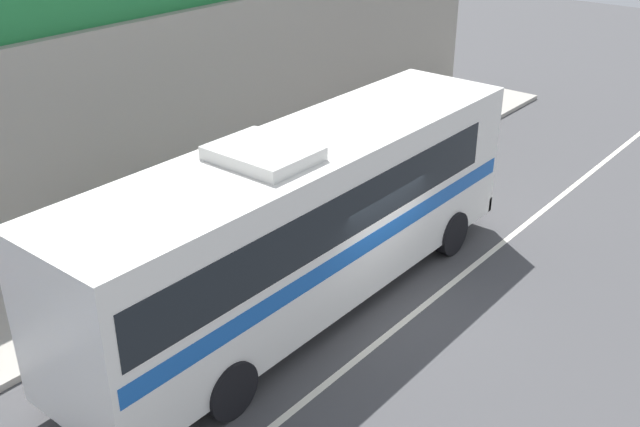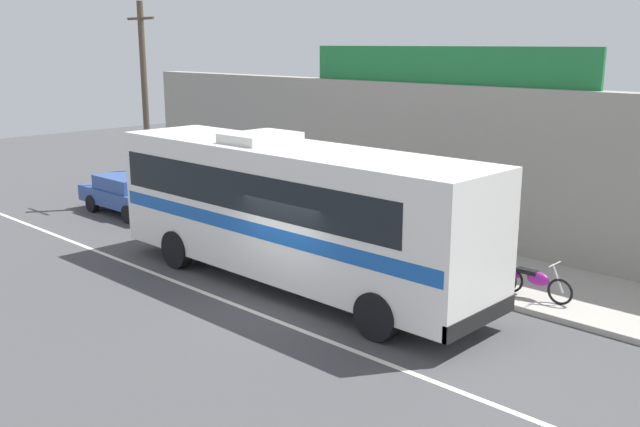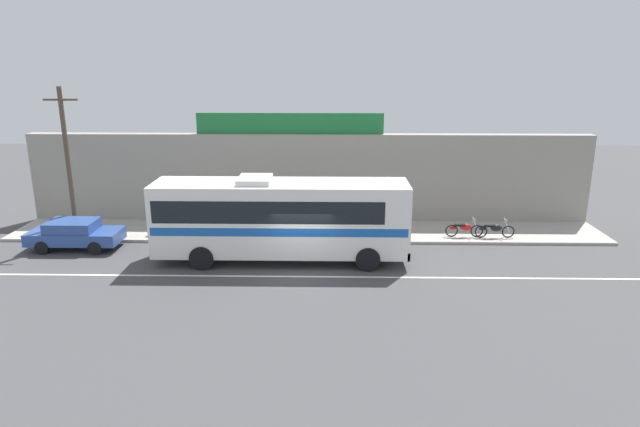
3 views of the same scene
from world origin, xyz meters
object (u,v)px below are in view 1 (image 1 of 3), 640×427
Objects in this scene: motorcycle_blue at (314,185)px; pedestrian_far_left at (150,213)px; intercity_bus at (302,215)px; motorcycle_black at (440,120)px; motorcycle_red at (413,132)px; motorcycle_green at (341,168)px; pedestrian_near_shop at (193,204)px.

motorcycle_blue is 1.17× the size of pedestrian_far_left.
motorcycle_black is (10.29, 3.01, -1.50)m from intercity_bus.
intercity_bus reaches higher than motorcycle_red.
motorcycle_green is 0.95× the size of motorcycle_black.
motorcycle_red is at bearing 19.40° from intercity_bus.
motorcycle_green is at bearing -10.26° from pedestrian_far_left.
pedestrian_far_left is at bearing 164.77° from motorcycle_blue.
motorcycle_black is 10.89m from pedestrian_far_left.
pedestrian_far_left is (-10.83, 1.05, 0.50)m from motorcycle_black.
intercity_bus is at bearing -94.80° from pedestrian_near_shop.
motorcycle_black and motorcycle_red have the same top height.
pedestrian_far_left is at bearing 169.74° from motorcycle_green.
motorcycle_green is 1.10× the size of pedestrian_near_shop.
pedestrian_near_shop is (-3.51, 0.68, 0.56)m from motorcycle_blue.
pedestrian_near_shop reaches higher than motorcycle_black.
motorcycle_green is 1.00× the size of motorcycle_red.
pedestrian_near_shop is at bearing 173.81° from motorcycle_green.
intercity_bus is 5.95× the size of motorcycle_green.
intercity_bus is 5.89× the size of motorcycle_blue.
pedestrian_far_left is at bearing 174.23° from motorcycle_red.
motorcycle_blue is 1.34m from motorcycle_green.
motorcycle_green is 5.80m from pedestrian_far_left.
motorcycle_black is (6.48, 0.14, 0.00)m from motorcycle_blue.
intercity_bus is 6.51× the size of pedestrian_near_shop.
intercity_bus is 6.15m from motorcycle_green.
intercity_bus is 10.82m from motorcycle_black.
motorcycle_black is 1.47m from motorcycle_red.
pedestrian_far_left is at bearing 149.01° from pedestrian_near_shop.
pedestrian_near_shop is 1.06× the size of pedestrian_far_left.
motorcycle_red is at bearing 2.72° from motorcycle_blue.
intercity_bus reaches higher than motorcycle_blue.
motorcycle_black is (5.15, -0.02, 0.00)m from motorcycle_green.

